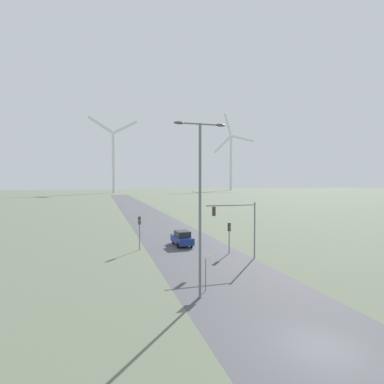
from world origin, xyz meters
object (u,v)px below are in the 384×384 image
streetlamp (200,191)px  traffic_light_mast_overhead (238,218)px  car_approaching (182,238)px  stop_sign_near (206,266)px  wind_turbine_center (231,157)px  traffic_light_post_near_right (229,231)px  wind_turbine_left (114,156)px  traffic_light_post_near_left (139,225)px

streetlamp → traffic_light_mast_overhead: (6.78, 8.36, -3.07)m
traffic_light_mast_overhead → car_approaching: (-3.65, 8.01, -3.28)m
stop_sign_near → wind_turbine_center: bearing=65.4°
traffic_light_mast_overhead → car_approaching: 9.39m
streetlamp → wind_turbine_center: bearing=65.3°
stop_sign_near → wind_turbine_center: wind_turbine_center is taller
streetlamp → traffic_light_mast_overhead: bearing=51.0°
car_approaching → stop_sign_near: bearing=-98.7°
traffic_light_post_near_right → car_approaching: traffic_light_post_near_right is taller
wind_turbine_left → wind_turbine_center: bearing=20.0°
streetlamp → wind_turbine_center: 258.30m
car_approaching → wind_turbine_left: 180.57m
traffic_light_post_near_left → wind_turbine_center: wind_turbine_center is taller
stop_sign_near → car_approaching: (2.33, 15.24, -0.88)m
traffic_light_mast_overhead → car_approaching: traffic_light_mast_overhead is taller
wind_turbine_center → wind_turbine_left: bearing=-160.0°
traffic_light_post_near_left → wind_turbine_left: (4.04, 179.62, 22.96)m
traffic_light_post_near_right → traffic_light_mast_overhead: 3.11m
traffic_light_post_near_left → wind_turbine_left: bearing=88.7°
streetlamp → wind_turbine_left: wind_turbine_left is taller
wind_turbine_center → streetlamp: bearing=-114.7°
traffic_light_mast_overhead → wind_turbine_center: (100.72, 225.36, 26.36)m
traffic_light_post_near_left → car_approaching: size_ratio=0.92×
streetlamp → stop_sign_near: (0.81, 1.13, -5.46)m
traffic_light_post_near_left → stop_sign_near: bearing=-78.4°
traffic_light_post_near_right → streetlamp: bearing=-122.6°
stop_sign_near → traffic_light_post_near_right: 11.63m
stop_sign_near → traffic_light_post_near_left: (-2.96, 14.45, 1.03)m
stop_sign_near → traffic_light_mast_overhead: bearing=50.4°
traffic_light_mast_overhead → wind_turbine_center: wind_turbine_center is taller
streetlamp → stop_sign_near: 5.64m
streetlamp → car_approaching: (3.13, 16.37, -6.35)m
car_approaching → wind_turbine_left: bearing=90.4°
wind_turbine_center → stop_sign_near: bearing=-114.6°
stop_sign_near → traffic_light_post_near_left: bearing=101.6°
stop_sign_near → traffic_light_mast_overhead: (5.97, 7.22, 2.40)m
wind_turbine_center → traffic_light_post_near_right: bearing=-114.3°
wind_turbine_center → car_approaching: bearing=-115.7°
traffic_light_post_near_left → streetlamp: bearing=-82.1°
streetlamp → traffic_light_post_near_right: streetlamp is taller
car_approaching → traffic_light_post_near_left: bearing=-171.6°
traffic_light_post_near_right → wind_turbine_center: (100.49, 222.77, 28.07)m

